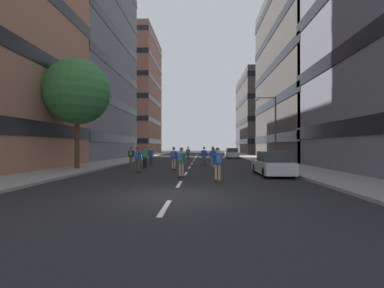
{
  "coord_description": "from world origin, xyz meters",
  "views": [
    {
      "loc": [
        1.15,
        -10.11,
        1.88
      ],
      "look_at": [
        0.0,
        18.48,
        2.06
      ],
      "focal_mm": 25.18,
      "sensor_mm": 36.0,
      "label": 1
    }
  ],
  "objects": [
    {
      "name": "skater_10",
      "position": [
        1.94,
        4.07,
        1.02
      ],
      "size": [
        0.57,
        0.92,
        1.78
      ],
      "color": "brown",
      "rests_on": "ground_plane"
    },
    {
      "name": "sidewalk_right",
      "position": [
        8.59,
        25.59,
        0.07
      ],
      "size": [
        3.68,
        62.56,
        0.14
      ],
      "primitive_type": "cube",
      "color": "gray",
      "rests_on": "ground_plane"
    },
    {
      "name": "skater_4",
      "position": [
        -1.14,
        10.91,
        1.02
      ],
      "size": [
        0.56,
        0.92,
        1.78
      ],
      "color": "brown",
      "rests_on": "ground_plane"
    },
    {
      "name": "skater_6",
      "position": [
        2.69,
        29.04,
        1.02
      ],
      "size": [
        0.57,
        0.92,
        1.78
      ],
      "color": "brown",
      "rests_on": "ground_plane"
    },
    {
      "name": "building_left_far",
      "position": [
        -17.38,
        55.79,
        14.64
      ],
      "size": [
        14.01,
        18.23,
        29.1
      ],
      "color": "brown",
      "rests_on": "ground_plane"
    },
    {
      "name": "sidewalk_left",
      "position": [
        -8.59,
        25.59,
        0.07
      ],
      "size": [
        3.68,
        62.56,
        0.14
      ],
      "primitive_type": "cube",
      "color": "gray",
      "rests_on": "ground_plane"
    },
    {
      "name": "skater_3",
      "position": [
        -3.92,
        15.92,
        0.98
      ],
      "size": [
        0.55,
        0.92,
        1.78
      ],
      "color": "brown",
      "rests_on": "ground_plane"
    },
    {
      "name": "parked_car_near",
      "position": [
        5.55,
        7.1,
        0.7
      ],
      "size": [
        1.82,
        4.4,
        1.52
      ],
      "color": "silver",
      "rests_on": "ground_plane"
    },
    {
      "name": "skater_7",
      "position": [
        1.27,
        15.52,
        0.98
      ],
      "size": [
        0.56,
        0.92,
        1.78
      ],
      "color": "brown",
      "rests_on": "ground_plane"
    },
    {
      "name": "parked_car_mid",
      "position": [
        5.55,
        31.05,
        0.7
      ],
      "size": [
        1.82,
        4.4,
        1.52
      ],
      "color": "silver",
      "rests_on": "ground_plane"
    },
    {
      "name": "skater_5",
      "position": [
        2.0,
        12.75,
        0.98
      ],
      "size": [
        0.54,
        0.9,
        1.78
      ],
      "color": "brown",
      "rests_on": "ground_plane"
    },
    {
      "name": "skater_1",
      "position": [
        -0.77,
        25.22,
        1.02
      ],
      "size": [
        0.55,
        0.91,
        1.78
      ],
      "color": "brown",
      "rests_on": "ground_plane"
    },
    {
      "name": "street_tree_near",
      "position": [
        -8.59,
        10.34,
        6.05
      ],
      "size": [
        5.05,
        5.05,
        8.45
      ],
      "color": "#4C3823",
      "rests_on": "sidewalk_left"
    },
    {
      "name": "building_left_mid",
      "position": [
        -17.38,
        26.67,
        14.26
      ],
      "size": [
        14.01,
        19.76,
        28.34
      ],
      "color": "slate",
      "rests_on": "ground_plane"
    },
    {
      "name": "building_right_far",
      "position": [
        17.38,
        55.79,
        9.44
      ],
      "size": [
        14.01,
        19.95,
        18.71
      ],
      "color": "#4C4744",
      "rests_on": "ground_plane"
    },
    {
      "name": "streetlamp_right",
      "position": [
        7.86,
        16.3,
        4.14
      ],
      "size": [
        2.13,
        0.3,
        6.5
      ],
      "color": "#3F3F44",
      "rests_on": "sidewalk_right"
    },
    {
      "name": "skater_8",
      "position": [
        -0.14,
        5.85,
        1.02
      ],
      "size": [
        0.57,
        0.92,
        1.78
      ],
      "color": "brown",
      "rests_on": "ground_plane"
    },
    {
      "name": "building_right_mid",
      "position": [
        17.38,
        26.67,
        12.01
      ],
      "size": [
        14.01,
        21.79,
        23.84
      ],
      "color": "#4C4744",
      "rests_on": "ground_plane"
    },
    {
      "name": "lane_markings",
      "position": [
        0.0,
        23.0,
        0.0
      ],
      "size": [
        0.16,
        52.2,
        0.01
      ],
      "color": "silver",
      "rests_on": "ground_plane"
    },
    {
      "name": "skater_0",
      "position": [
        -3.43,
        8.45,
        1.02
      ],
      "size": [
        0.56,
        0.92,
        1.78
      ],
      "color": "brown",
      "rests_on": "ground_plane"
    },
    {
      "name": "ground_plane",
      "position": [
        0.0,
        22.75,
        0.0
      ],
      "size": [
        136.5,
        136.5,
        0.0
      ],
      "primitive_type": "plane",
      "color": "black"
    },
    {
      "name": "skater_2",
      "position": [
        -5.3,
        13.82,
        1.02
      ],
      "size": [
        0.55,
        0.91,
        1.78
      ],
      "color": "brown",
      "rests_on": "ground_plane"
    },
    {
      "name": "skater_9",
      "position": [
        -3.71,
        12.32,
        0.98
      ],
      "size": [
        0.54,
        0.91,
        1.78
      ],
      "color": "brown",
      "rests_on": "ground_plane"
    }
  ]
}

